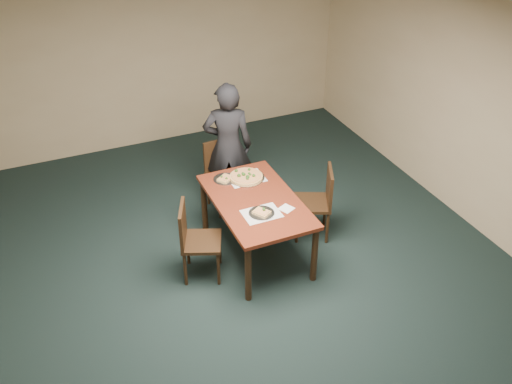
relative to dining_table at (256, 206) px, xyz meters
name	(u,v)px	position (x,y,z in m)	size (l,w,h in m)	color
ground	(261,301)	(-0.28, -0.78, -0.66)	(8.00, 8.00, 0.00)	black
room_shell	(262,160)	(-0.28, -0.78, 1.08)	(8.00, 8.00, 8.00)	#C5AE89
dining_table	(256,206)	(0.00, 0.00, 0.00)	(0.90, 1.50, 0.75)	#531C10
chair_far	(223,171)	(0.02, 1.10, -0.14)	(0.45, 0.45, 0.91)	black
chair_left	(194,237)	(-0.77, -0.08, -0.14)	(0.55, 0.55, 0.91)	black
chair_right	(319,199)	(0.84, 0.03, -0.14)	(0.56, 0.56, 0.91)	black
diner	(228,146)	(0.10, 1.11, 0.19)	(0.62, 0.41, 1.70)	black
placemat_main	(246,178)	(0.07, 0.46, 0.09)	(0.42, 0.32, 0.00)	white
placemat_near	(262,214)	(-0.05, -0.27, 0.09)	(0.40, 0.30, 0.00)	white
pizza_pan	(246,177)	(0.07, 0.46, 0.12)	(0.43, 0.43, 0.07)	silver
slice_plate_near	(262,213)	(-0.05, -0.27, 0.11)	(0.28, 0.28, 0.06)	silver
slice_plate_far	(225,179)	(-0.16, 0.53, 0.10)	(0.28, 0.28, 0.05)	silver
napkin	(286,209)	(0.23, -0.30, 0.09)	(0.14, 0.14, 0.01)	white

